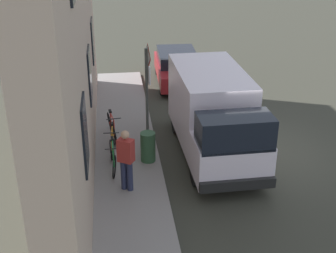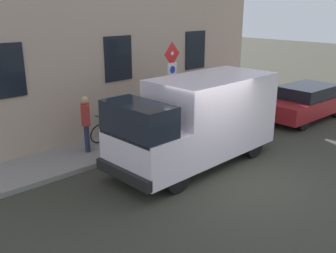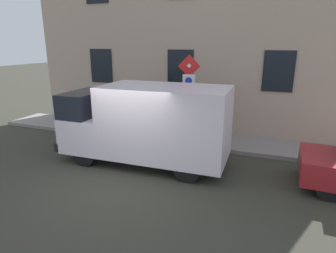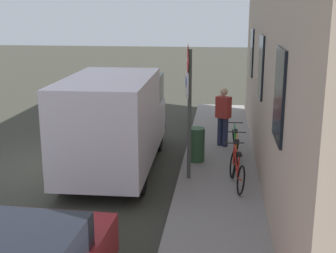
{
  "view_description": "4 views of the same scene",
  "coord_description": "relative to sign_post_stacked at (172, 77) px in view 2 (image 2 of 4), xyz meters",
  "views": [
    {
      "loc": [
        4.25,
        12.4,
        6.86
      ],
      "look_at": [
        2.69,
        0.2,
        1.11
      ],
      "focal_mm": 49.37,
      "sensor_mm": 36.0,
      "label": 1
    },
    {
      "loc": [
        -5.76,
        7.64,
        4.42
      ],
      "look_at": [
        2.32,
        0.08,
        0.92
      ],
      "focal_mm": 40.82,
      "sensor_mm": 36.0,
      "label": 2
    },
    {
      "loc": [
        -6.54,
        -3.74,
        3.72
      ],
      "look_at": [
        2.28,
        -0.43,
        0.97
      ],
      "focal_mm": 30.56,
      "sensor_mm": 36.0,
      "label": 3
    },
    {
      "loc": [
        3.94,
        -11.22,
        4.06
      ],
      "look_at": [
        2.72,
        -0.95,
        1.41
      ],
      "focal_mm": 49.12,
      "sensor_mm": 36.0,
      "label": 4
    }
  ],
  "objects": [
    {
      "name": "bicycle_green",
      "position": [
        1.16,
        1.63,
        -1.71
      ],
      "size": [
        0.46,
        1.71,
        0.89
      ],
      "rotation": [
        0.0,
        0.0,
        1.6
      ],
      "color": "black",
      "rests_on": "sidewalk_slab"
    },
    {
      "name": "sidewalk_slab",
      "position": [
        0.75,
        0.88,
        -2.15
      ],
      "size": [
        1.92,
        15.83,
        0.14
      ],
      "primitive_type": "cube",
      "color": "gray",
      "rests_on": "ground_plane"
    },
    {
      "name": "pedestrian",
      "position": [
        0.83,
        2.78,
        -1.15
      ],
      "size": [
        0.48,
        0.43,
        1.72
      ],
      "rotation": [
        0.0,
        0.0,
        1.03
      ],
      "color": "#262B47",
      "rests_on": "sidewalk_slab"
    },
    {
      "name": "bicycle_orange",
      "position": [
        1.16,
        0.64,
        -1.71
      ],
      "size": [
        0.46,
        1.71,
        0.89
      ],
      "rotation": [
        0.0,
        0.0,
        1.52
      ],
      "color": "black",
      "rests_on": "sidewalk_slab"
    },
    {
      "name": "ground_plane",
      "position": [
        -3.18,
        0.88,
        -2.22
      ],
      "size": [
        80.0,
        80.0,
        0.0
      ],
      "primitive_type": "plane",
      "color": "#34342B"
    },
    {
      "name": "delivery_van",
      "position": [
        -1.91,
        0.77,
        -0.88
      ],
      "size": [
        2.11,
        5.37,
        2.5
      ],
      "rotation": [
        0.0,
        0.0,
        1.59
      ],
      "color": "white",
      "rests_on": "ground_plane"
    },
    {
      "name": "bicycle_red",
      "position": [
        1.16,
        -0.36,
        -1.71
      ],
      "size": [
        0.47,
        1.71,
        0.89
      ],
      "rotation": [
        0.0,
        0.0,
        1.71
      ],
      "color": "black",
      "rests_on": "sidewalk_slab"
    },
    {
      "name": "parked_hatchback",
      "position": [
        -1.77,
        -5.76,
        -1.48
      ],
      "size": [
        1.88,
        4.05,
        1.38
      ],
      "rotation": [
        0.0,
        0.0,
        1.54
      ],
      "color": "maroon",
      "rests_on": "ground_plane"
    },
    {
      "name": "sign_post_stacked",
      "position": [
        0.0,
        0.0,
        0.0
      ],
      "size": [
        0.18,
        0.56,
        3.08
      ],
      "color": "#474C47",
      "rests_on": "sidewalk_slab"
    },
    {
      "name": "building_facade",
      "position": [
        2.06,
        0.88,
        2.03
      ],
      "size": [
        0.75,
        13.83,
        8.5
      ],
      "color": "tan",
      "rests_on": "ground_plane"
    },
    {
      "name": "litter_bin",
      "position": [
        0.14,
        1.29,
        -1.63
      ],
      "size": [
        0.44,
        0.44,
        0.9
      ],
      "primitive_type": "cylinder",
      "color": "#2D5133",
      "rests_on": "sidewalk_slab"
    }
  ]
}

